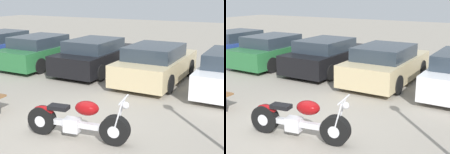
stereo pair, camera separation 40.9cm
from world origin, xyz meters
TOP-DOWN VIEW (x-y plane):
  - ground_plane at (0.00, 0.00)m, footprint 60.00×60.00m
  - motorcycle at (0.34, -0.25)m, footprint 2.32×0.75m
  - parked_car_blue at (-7.58, 5.32)m, footprint 1.94×4.13m
  - parked_car_green at (-4.97, 5.00)m, footprint 1.94×4.13m
  - parked_car_black at (-2.36, 5.18)m, footprint 1.94×4.13m
  - parked_car_champagne at (0.25, 4.90)m, footprint 1.94×4.13m

SIDE VIEW (x-z plane):
  - ground_plane at x=0.00m, z-range 0.00..0.00m
  - motorcycle at x=0.34m, z-range -0.09..0.92m
  - parked_car_blue at x=-7.58m, z-range -0.03..1.28m
  - parked_car_green at x=-4.97m, z-range -0.03..1.28m
  - parked_car_black at x=-2.36m, z-range -0.03..1.28m
  - parked_car_champagne at x=0.25m, z-range -0.03..1.28m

